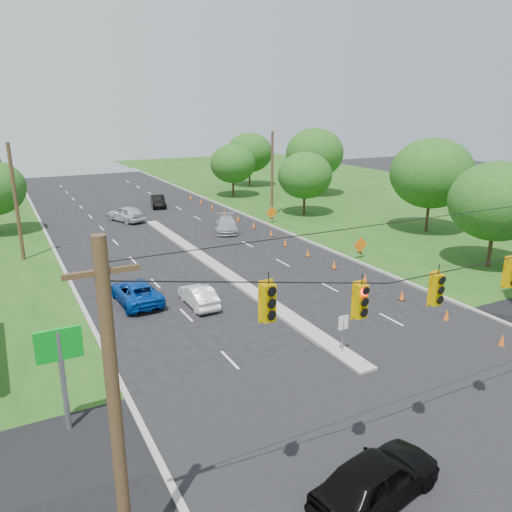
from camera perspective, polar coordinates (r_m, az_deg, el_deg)
ground at (r=21.17m, az=20.05°, el=-17.36°), size 160.00×160.00×0.00m
grass_right at (r=54.97m, az=26.13°, el=2.96°), size 40.00×160.00×0.06m
cross_street at (r=21.17m, az=20.05°, el=-17.36°), size 160.00×14.00×0.02m
curb_left at (r=42.98m, az=-21.81°, el=0.00°), size 0.25×110.00×0.16m
curb_right at (r=49.01m, az=2.24°, el=3.18°), size 0.25×110.00×0.16m
median at (r=36.90m, az=-4.42°, el=-1.46°), size 1.00×34.00×0.18m
median_sign at (r=24.24m, az=9.93°, el=-8.01°), size 0.55×0.06×2.05m
signal_span at (r=18.31m, az=23.79°, el=-5.70°), size 25.60×0.32×9.00m
utility_pole_far_left at (r=41.86m, az=-25.74°, el=5.47°), size 0.28×0.28×9.00m
utility_pole_far_right at (r=53.63m, az=1.85°, el=9.26°), size 0.28×0.28×9.00m
cone_0 at (r=27.99m, az=26.32°, el=-8.61°), size 0.32×0.32×0.70m
cone_1 at (r=29.93m, az=20.96°, el=-6.32°), size 0.32×0.32×0.70m
cone_2 at (r=32.12m, az=16.34°, el=-4.28°), size 0.32×0.32×0.70m
cone_3 at (r=34.54m, az=12.36°, el=-2.49°), size 0.32×0.32×0.70m
cone_4 at (r=37.13m, az=8.92°, el=-0.94°), size 0.32×0.32×0.70m
cone_5 at (r=39.85m, az=5.95°, el=0.42°), size 0.32×0.32×0.70m
cone_6 at (r=42.69m, az=3.36°, el=1.59°), size 0.32×0.32×0.70m
cone_7 at (r=45.91m, az=1.75°, el=2.70°), size 0.32×0.32×0.70m
cone_8 at (r=48.90m, az=-0.26°, el=3.58°), size 0.32×0.32×0.70m
cone_9 at (r=51.95m, az=-2.05°, el=4.36°), size 0.32×0.32×0.70m
cone_10 at (r=55.06m, az=-3.64°, el=5.05°), size 0.32×0.32×0.70m
cone_11 at (r=58.21m, az=-5.06°, el=5.66°), size 0.32×0.32×0.70m
cone_12 at (r=61.40m, az=-6.34°, el=6.21°), size 0.32×0.32×0.70m
cone_13 at (r=64.62m, az=-7.49°, el=6.69°), size 0.32×0.32×0.70m
work_sign_1 at (r=39.58m, az=11.83°, el=1.14°), size 1.27×0.58×1.37m
work_sign_2 at (r=50.80m, az=1.81°, el=4.93°), size 1.27×0.58×1.37m
tree_7 at (r=39.88m, az=25.81°, el=5.64°), size 6.72×6.72×7.84m
tree_8 at (r=49.17m, az=19.44°, el=8.91°), size 7.56×7.56×8.82m
tree_9 at (r=54.62m, az=5.61°, el=9.15°), size 5.88×5.88×6.86m
tree_10 at (r=67.17m, az=6.72°, el=11.60°), size 7.56×7.56×8.82m
tree_11 at (r=74.63m, az=-0.75°, el=11.75°), size 6.72×6.72×7.84m
tree_12 at (r=65.81m, az=-2.66°, el=10.51°), size 5.88×5.88×6.86m
black_sedan at (r=16.82m, az=13.62°, el=-23.43°), size 4.94×2.77×1.59m
white_sedan at (r=30.15m, az=-6.60°, el=-4.51°), size 1.36×3.83×1.26m
blue_pickup at (r=31.25m, az=-13.55°, el=-4.01°), size 2.41×4.97×1.36m
silver_car_far at (r=47.70m, az=-3.41°, el=3.65°), size 3.63×5.21×1.40m
silver_car_oncoming at (r=53.53m, az=-14.65°, el=4.70°), size 3.58×5.14×1.62m
dark_car_receding at (r=60.54m, az=-11.16°, el=6.18°), size 2.34×4.49×1.41m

